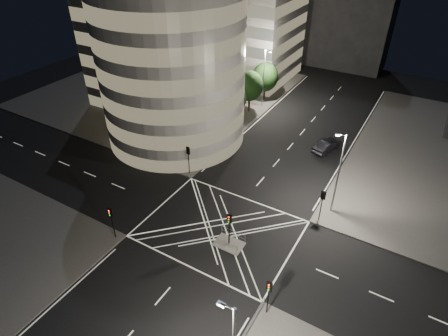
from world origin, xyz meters
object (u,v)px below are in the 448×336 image
Objects in this scene: central_island at (229,244)px; traffic_signal_fl at (188,155)px; street_lamp_right_far at (338,172)px; traffic_signal_fr at (322,200)px; traffic_signal_island at (229,224)px; street_lamp_left_near at (206,119)px; sedan at (327,145)px; traffic_signal_nl at (111,217)px; traffic_signal_nr at (269,292)px; street_lamp_left_far at (264,77)px.

traffic_signal_fl is at bearing 142.46° from central_island.
street_lamp_right_far is at bearing 6.88° from traffic_signal_fl.
traffic_signal_fr is 3.48m from street_lamp_right_far.
traffic_signal_fr is at bearing 50.67° from traffic_signal_island.
traffic_signal_island is 0.40× the size of street_lamp_right_far.
street_lamp_left_near reaches higher than sedan.
street_lamp_right_far is at bearing 40.91° from traffic_signal_nl.
traffic_signal_fr is at bearing 50.67° from central_island.
traffic_signal_island is 0.40× the size of street_lamp_left_near.
traffic_signal_nl reaches higher than sedan.
sedan is at bearing 109.86° from street_lamp_right_far.
traffic_signal_island reaches higher than central_island.
traffic_signal_fr is 0.40× the size of street_lamp_right_far.
street_lamp_left_near reaches higher than traffic_signal_nr.
traffic_signal_fl is at bearing 142.46° from traffic_signal_island.
traffic_signal_island is (-6.80, 5.30, 0.00)m from traffic_signal_nr.
street_lamp_left_near is 19.11m from street_lamp_right_far.
central_island is 13.91m from traffic_signal_fl.
traffic_signal_fl reaches higher than sedan.
traffic_signal_fr is 1.00× the size of traffic_signal_island.
traffic_signal_nl is 0.79× the size of sedan.
sedan reaches higher than central_island.
traffic_signal_fl and traffic_signal_island have the same top height.
traffic_signal_fl is 1.00× the size of traffic_signal_fr.
central_island is 18.52m from street_lamp_left_near.
street_lamp_left_far reaches higher than traffic_signal_nr.
traffic_signal_fl is at bearing -173.12° from street_lamp_right_far.
central_island is 0.75× the size of traffic_signal_island.
sedan is (-3.92, 14.82, -2.08)m from traffic_signal_fr.
traffic_signal_nr is at bearing -37.69° from traffic_signal_fl.
traffic_signal_nl is at bearing 180.00° from traffic_signal_nr.
traffic_signal_fl is 1.00× the size of traffic_signal_island.
sedan is (13.68, 28.42, -2.08)m from traffic_signal_nl.
traffic_signal_fr is at bearing 90.00° from traffic_signal_nr.
street_lamp_left_far is at bearing 109.95° from traffic_signal_island.
street_lamp_left_near is at bearing 96.97° from traffic_signal_fl.
street_lamp_right_far reaches higher than sedan.
central_island is at bearing 0.00° from traffic_signal_island.
street_lamp_left_near is at bearing 49.46° from sedan.
street_lamp_left_near reaches higher than traffic_signal_fr.
traffic_signal_fl is 17.60m from traffic_signal_fr.
traffic_signal_island is 0.79× the size of sedan.
street_lamp_left_far is 17.24m from sedan.
central_island is at bearing 142.07° from traffic_signal_nr.
central_island is 0.30× the size of street_lamp_right_far.
traffic_signal_fr is 15.47m from sedan.
traffic_signal_fl is 23.36m from street_lamp_left_far.
traffic_signal_nl is at bearing 79.85° from sedan.
street_lamp_right_far is (18.24, 15.80, 2.63)m from traffic_signal_nl.
traffic_signal_nl is at bearing -153.86° from traffic_signal_island.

